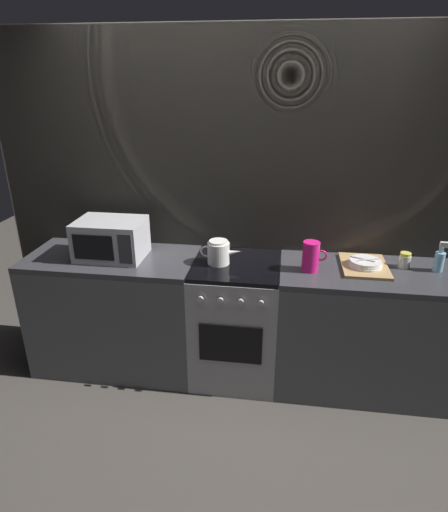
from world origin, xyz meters
TOP-DOWN VIEW (x-y plane):
  - ground_plane at (0.00, 0.00)m, footprint 8.00×8.00m
  - back_wall at (0.00, 0.32)m, footprint 3.60×0.05m
  - counter_left at (-0.90, 0.00)m, footprint 1.20×0.60m
  - stove_unit at (-0.00, -0.00)m, footprint 0.60×0.63m
  - counter_right at (0.90, 0.00)m, footprint 1.20×0.60m
  - microwave at (-0.88, -0.01)m, footprint 0.46×0.35m
  - kettle at (-0.12, -0.02)m, footprint 0.28×0.15m
  - pitcher at (0.49, -0.04)m, footprint 0.16×0.11m
  - dish_pile at (0.85, 0.05)m, footprint 0.30×0.40m
  - spice_jar at (1.12, 0.10)m, footprint 0.08×0.08m
  - spray_bottle at (1.32, 0.07)m, footprint 0.08×0.06m

SIDE VIEW (x-z plane):
  - ground_plane at x=0.00m, z-range 0.00..0.00m
  - stove_unit at x=0.00m, z-range 0.00..0.90m
  - counter_left at x=-0.90m, z-range 0.00..0.90m
  - counter_right at x=0.90m, z-range 0.00..0.90m
  - dish_pile at x=0.85m, z-range 0.89..0.96m
  - spice_jar at x=1.12m, z-range 0.90..1.00m
  - spray_bottle at x=1.32m, z-range 0.88..1.08m
  - kettle at x=-0.12m, z-range 0.90..1.06m
  - pitcher at x=0.49m, z-range 0.90..1.10m
  - microwave at x=-0.88m, z-range 0.90..1.17m
  - back_wall at x=0.00m, z-range 0.00..2.40m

